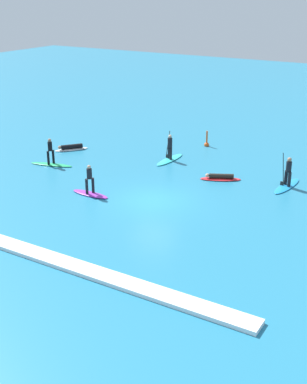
{
  "coord_description": "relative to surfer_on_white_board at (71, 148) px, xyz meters",
  "views": [
    {
      "loc": [
        13.88,
        -23.04,
        11.18
      ],
      "look_at": [
        0.0,
        0.0,
        0.5
      ],
      "focal_mm": 48.57,
      "sensor_mm": 36.0,
      "label": 1
    }
  ],
  "objects": [
    {
      "name": "wave_crest",
      "position": [
        10.14,
        -13.32,
        -0.07
      ],
      "size": [
        18.63,
        0.9,
        0.18
      ],
      "primitive_type": "cube",
      "color": "white",
      "rests_on": "ground_plane"
    },
    {
      "name": "surfer_on_teal_board",
      "position": [
        7.37,
        1.64,
        0.24
      ],
      "size": [
        0.85,
        3.14,
        2.05
      ],
      "rotation": [
        0.0,
        0.0,
        1.53
      ],
      "color": "#33C6CC",
      "rests_on": "ground_plane"
    },
    {
      "name": "surfer_on_red_board",
      "position": [
        11.97,
        -0.12,
        -0.03
      ],
      "size": [
        2.56,
        1.79,
        0.39
      ],
      "rotation": [
        0.0,
        0.0,
        3.61
      ],
      "color": "red",
      "rests_on": "ground_plane"
    },
    {
      "name": "surfer_on_white_board",
      "position": [
        0.0,
        0.0,
        0.0
      ],
      "size": [
        2.06,
        2.33,
        0.43
      ],
      "rotation": [
        0.0,
        0.0,
        4.04
      ],
      "color": "white",
      "rests_on": "ground_plane"
    },
    {
      "name": "surfer_on_blue_board",
      "position": [
        15.88,
        0.84,
        0.27
      ],
      "size": [
        1.05,
        3.27,
        2.09
      ],
      "rotation": [
        0.0,
        0.0,
        4.61
      ],
      "color": "#1E8CD1",
      "rests_on": "ground_plane"
    },
    {
      "name": "ground_plane",
      "position": [
        10.14,
        -5.12,
        -0.16
      ],
      "size": [
        120.0,
        120.0,
        0.0
      ],
      "primitive_type": "plane",
      "color": "teal",
      "rests_on": "ground"
    },
    {
      "name": "marker_buoy",
      "position": [
        8.07,
        6.05,
        0.06
      ],
      "size": [
        0.38,
        0.38,
        1.26
      ],
      "color": "#E55119",
      "rests_on": "ground_plane"
    },
    {
      "name": "surfer_on_green_board",
      "position": [
        1.09,
        -3.4,
        0.27
      ],
      "size": [
        3.04,
        1.32,
        1.85
      ],
      "rotation": [
        0.0,
        0.0,
        3.4
      ],
      "color": "#23B266",
      "rests_on": "ground_plane"
    },
    {
      "name": "surfer_on_purple_board",
      "position": [
        6.59,
        -6.28,
        0.26
      ],
      "size": [
        2.46,
        0.73,
        1.8
      ],
      "rotation": [
        0.0,
        0.0,
        3.12
      ],
      "color": "purple",
      "rests_on": "ground_plane"
    }
  ]
}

